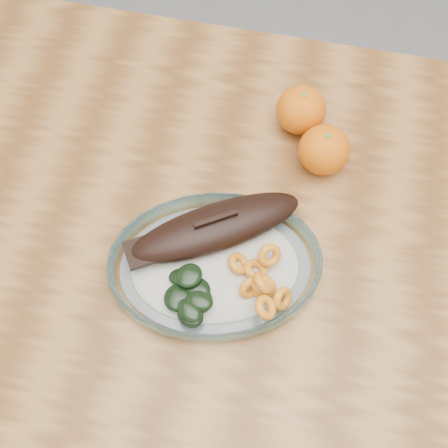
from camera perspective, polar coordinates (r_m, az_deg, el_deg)
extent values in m
plane|color=slate|center=(1.50, 2.82, -14.11)|extent=(3.00, 3.00, 0.00)
cube|color=brown|center=(0.80, 5.15, -3.74)|extent=(1.20, 0.80, 0.04)
cylinder|color=brown|center=(1.39, -16.37, 7.70)|extent=(0.06, 0.06, 0.71)
ellipsoid|color=white|center=(0.76, -0.91, -4.44)|extent=(0.59, 0.49, 0.01)
torus|color=#90D5DF|center=(0.75, -0.93, -4.16)|extent=(0.63, 0.63, 0.03)
ellipsoid|color=white|center=(0.75, -0.93, -3.94)|extent=(0.53, 0.43, 0.02)
ellipsoid|color=black|center=(0.74, -0.84, 0.20)|extent=(0.24, 0.19, 0.04)
ellipsoid|color=black|center=(0.75, -0.83, -0.04)|extent=(0.20, 0.16, 0.02)
cube|color=black|center=(0.74, -8.45, -2.30)|extent=(0.06, 0.06, 0.01)
cube|color=black|center=(0.73, -0.86, 0.83)|extent=(0.05, 0.04, 0.02)
torus|color=#BF500D|center=(0.72, 6.07, -7.15)|extent=(0.04, 0.04, 0.04)
torus|color=#BF500D|center=(0.72, 4.15, -6.06)|extent=(0.04, 0.04, 0.03)
torus|color=#BF500D|center=(0.73, 1.54, -3.57)|extent=(0.04, 0.05, 0.03)
torus|color=#BF500D|center=(0.73, 3.31, -4.20)|extent=(0.04, 0.05, 0.02)
torus|color=#BF500D|center=(0.72, 2.74, -6.08)|extent=(0.04, 0.04, 0.04)
torus|color=#BF500D|center=(0.72, 3.85, -5.86)|extent=(0.04, 0.04, 0.04)
torus|color=#BF500D|center=(0.70, 4.34, -8.06)|extent=(0.03, 0.04, 0.03)
torus|color=#BF500D|center=(0.71, 4.03, -5.55)|extent=(0.04, 0.04, 0.03)
torus|color=#BF500D|center=(0.72, 4.73, -2.70)|extent=(0.03, 0.04, 0.04)
ellipsoid|color=black|center=(0.73, -4.34, -5.00)|extent=(0.04, 0.03, 0.01)
ellipsoid|color=black|center=(0.72, -2.82, -6.19)|extent=(0.04, 0.04, 0.01)
ellipsoid|color=black|center=(0.72, -2.65, -7.36)|extent=(0.05, 0.05, 0.01)
ellipsoid|color=black|center=(0.71, -3.51, -8.89)|extent=(0.05, 0.04, 0.01)
ellipsoid|color=black|center=(0.72, -4.82, -7.08)|extent=(0.04, 0.04, 0.01)
ellipsoid|color=black|center=(0.70, -3.60, -8.38)|extent=(0.04, 0.04, 0.01)
ellipsoid|color=black|center=(0.70, -2.57, -7.42)|extent=(0.04, 0.03, 0.01)
ellipsoid|color=black|center=(0.72, -3.65, -4.81)|extent=(0.05, 0.05, 0.01)
sphere|color=#ED4D04|center=(0.83, 10.12, 7.42)|extent=(0.07, 0.07, 0.07)
sphere|color=#ED4D04|center=(0.86, 7.84, 11.41)|extent=(0.07, 0.07, 0.07)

